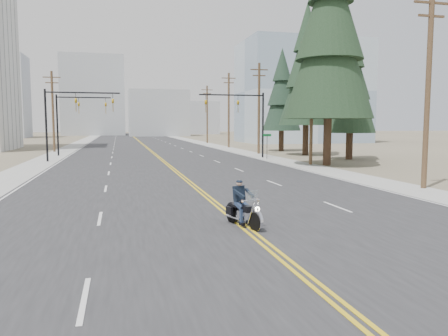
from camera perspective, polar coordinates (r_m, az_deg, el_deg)
name	(u,v)px	position (r m, az deg, el deg)	size (l,w,h in m)	color
ground_plane	(256,237)	(14.25, 4.20, -9.01)	(400.00, 400.00, 0.00)	#776D56
road	(142,144)	(83.30, -10.67, 3.14)	(20.00, 200.00, 0.01)	#303033
sidewalk_left	(78,144)	(83.51, -18.59, 2.95)	(3.00, 200.00, 0.01)	#A5A5A0
sidewalk_right	(202,143)	(84.67, -2.87, 3.28)	(3.00, 200.00, 0.01)	#A5A5A0
traffic_mast_left	(68,111)	(45.39, -19.73, 7.06)	(7.10, 0.26, 7.00)	black
traffic_mast_right	(245,112)	(47.03, 2.76, 7.33)	(7.10, 0.26, 7.00)	black
traffic_mast_far	(73,113)	(53.37, -19.18, 6.76)	(6.10, 0.26, 7.00)	black
street_sign	(267,142)	(45.70, 5.64, 3.42)	(0.90, 0.06, 2.62)	black
utility_pole_a	(428,86)	(27.02, 25.11, 9.67)	(2.20, 0.30, 11.00)	brown
utility_pole_b	(312,98)	(39.87, 11.40, 9.01)	(2.20, 0.30, 11.50)	brown
utility_pole_c	(259,107)	(53.83, 4.58, 7.96)	(2.20, 0.30, 11.00)	brown
utility_pole_d	(229,109)	(68.24, 0.63, 7.71)	(2.20, 0.30, 11.50)	brown
utility_pole_e	(207,113)	(84.81, -2.22, 7.15)	(2.20, 0.30, 11.00)	brown
utility_pole_left	(53,110)	(61.70, -21.45, 7.06)	(2.20, 0.30, 10.50)	brown
glass_building	(302,93)	(90.89, 10.09, 9.67)	(24.00, 16.00, 20.00)	#9EB5CC
haze_bldg_b	(158,113)	(138.70, -8.58, 7.06)	(18.00, 14.00, 14.00)	#ADB2B7
haze_bldg_c	(272,106)	(130.93, 6.24, 8.05)	(16.00, 12.00, 18.00)	#B7BCC6
haze_bldg_d	(94,96)	(153.60, -16.66, 9.00)	(20.00, 15.00, 26.00)	#ADB2B7
haze_bldg_e	(198,118)	(165.73, -3.44, 6.54)	(14.00, 14.00, 12.00)	#B7BCC6
motorcyclist	(244,204)	(15.45, 2.57, -4.71)	(0.90, 2.11, 1.65)	black
conifer_near	(330,29)	(40.50, 13.66, 17.27)	(7.78, 7.78, 20.61)	#382619
conifer_mid	(351,82)	(47.20, 16.26, 10.72)	(5.17, 5.17, 13.79)	#382619
conifer_tall	(307,68)	(52.79, 10.77, 12.72)	(6.35, 6.35, 17.65)	#382619
conifer_far	(282,92)	(60.44, 7.57, 9.80)	(5.18, 5.18, 13.88)	#382619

